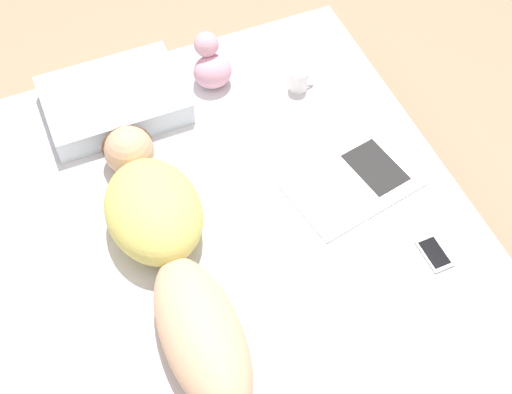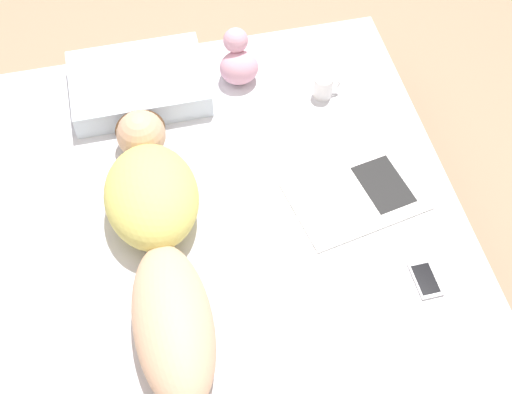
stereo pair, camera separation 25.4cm
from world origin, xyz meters
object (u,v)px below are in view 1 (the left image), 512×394
object	(u,v)px
coffee_mug	(299,79)
cell_phone	(434,253)
open_magazine	(352,181)
person	(166,244)

from	to	relation	value
coffee_mug	cell_phone	distance (m)	0.92
open_magazine	cell_phone	distance (m)	0.41
open_magazine	coffee_mug	bearing A→B (deg)	77.05
person	open_magazine	xyz separation A→B (m)	(0.74, 0.05, -0.09)
person	cell_phone	distance (m)	0.93
open_magazine	cell_phone	xyz separation A→B (m)	(0.12, -0.39, 0.00)
cell_phone	open_magazine	bearing A→B (deg)	106.33
person	coffee_mug	distance (m)	0.95
person	cell_phone	size ratio (longest dim) A/B	8.37
coffee_mug	cell_phone	world-z (taller)	coffee_mug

